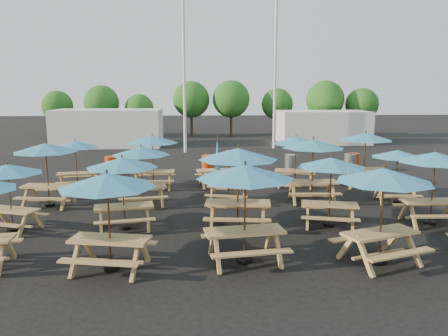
{
  "coord_description": "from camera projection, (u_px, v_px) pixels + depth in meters",
  "views": [
    {
      "loc": [
        -0.96,
        -16.03,
        4.22
      ],
      "look_at": [
        0.0,
        1.5,
        1.1
      ],
      "focal_mm": 35.0,
      "sensor_mm": 36.0,
      "label": 1
    }
  ],
  "objects": [
    {
      "name": "tree_6",
      "position": [
        325.0,
        100.0,
        39.0
      ],
      "size": [
        3.38,
        3.38,
        5.13
      ],
      "color": "#382314",
      "rests_on": "ground"
    },
    {
      "name": "picnic_unit_10",
      "position": [
        229.0,
        157.0,
        16.36
      ],
      "size": [
        2.38,
        2.38,
        2.04
      ],
      "rotation": [
        0.0,
        0.0,
        -0.25
      ],
      "color": "#AB874C",
      "rests_on": "ground"
    },
    {
      "name": "picnic_unit_14",
      "position": [
        313.0,
        147.0,
        16.4
      ],
      "size": [
        2.42,
        2.42,
        2.45
      ],
      "rotation": [
        0.0,
        0.0,
        -0.03
      ],
      "color": "#AB874C",
      "rests_on": "ground"
    },
    {
      "name": "picnic_unit_18",
      "position": [
        398.0,
        156.0,
        16.42
      ],
      "size": [
        2.16,
        2.16,
        2.04
      ],
      "rotation": [
        0.0,
        0.0,
        -0.11
      ],
      "color": "#AB874C",
      "rests_on": "ground"
    },
    {
      "name": "picnic_unit_2",
      "position": [
        46.0,
        151.0,
        15.79
      ],
      "size": [
        2.54,
        2.54,
        2.37
      ],
      "rotation": [
        0.0,
        0.0,
        -0.12
      ],
      "color": "#AB874C",
      "rests_on": "ground"
    },
    {
      "name": "picnic_unit_11",
      "position": [
        217.0,
        166.0,
        19.31
      ],
      "size": [
        2.03,
        1.84,
        2.29
      ],
      "rotation": [
        0.0,
        0.0,
        0.16
      ],
      "color": "#AB874C",
      "rests_on": "ground"
    },
    {
      "name": "picnic_unit_17",
      "position": [
        435.0,
        161.0,
        13.6
      ],
      "size": [
        2.33,
        2.33,
        2.36
      ],
      "rotation": [
        0.0,
        0.0,
        -0.03
      ],
      "color": "#AB874C",
      "rests_on": "ground"
    },
    {
      "name": "picnic_unit_15",
      "position": [
        296.0,
        143.0,
        19.09
      ],
      "size": [
        2.6,
        2.6,
        2.25
      ],
      "rotation": [
        0.0,
        0.0,
        -0.23
      ],
      "color": "#AB874C",
      "rests_on": "ground"
    },
    {
      "name": "picnic_unit_7",
      "position": [
        152.0,
        142.0,
        18.74
      ],
      "size": [
        2.26,
        2.26,
        2.35
      ],
      "rotation": [
        0.0,
        0.0,
        0.0
      ],
      "color": "#AB874C",
      "rests_on": "ground"
    },
    {
      "name": "mast_1",
      "position": [
        275.0,
        66.0,
        31.47
      ],
      "size": [
        0.2,
        0.2,
        12.0
      ],
      "primitive_type": "cylinder",
      "color": "silver",
      "rests_on": "ground"
    },
    {
      "name": "waste_bin_4",
      "position": [
        353.0,
        162.0,
        23.01
      ],
      "size": [
        0.6,
        0.6,
        0.97
      ],
      "primitive_type": "cylinder",
      "color": "red",
      "rests_on": "ground"
    },
    {
      "name": "waste_bin_1",
      "position": [
        208.0,
        165.0,
        22.36
      ],
      "size": [
        0.6,
        0.6,
        0.97
      ],
      "primitive_type": "cylinder",
      "color": "red",
      "rests_on": "ground"
    },
    {
      "name": "tree_4",
      "position": [
        231.0,
        99.0,
        39.89
      ],
      "size": [
        3.41,
        3.41,
        5.17
      ],
      "color": "#382314",
      "rests_on": "ground"
    },
    {
      "name": "picnic_unit_13",
      "position": [
        331.0,
        166.0,
        13.43
      ],
      "size": [
        2.56,
        2.56,
        2.21
      ],
      "rotation": [
        0.0,
        0.0,
        -0.24
      ],
      "color": "#AB874C",
      "rests_on": "ground"
    },
    {
      "name": "waste_bin_3",
      "position": [
        350.0,
        163.0,
        22.74
      ],
      "size": [
        0.6,
        0.6,
        0.97
      ],
      "primitive_type": "cylinder",
      "color": "gray",
      "rests_on": "ground"
    },
    {
      "name": "waste_bin_0",
      "position": [
        111.0,
        166.0,
        21.92
      ],
      "size": [
        0.6,
        0.6,
        0.97
      ],
      "primitive_type": "cylinder",
      "color": "red",
      "rests_on": "ground"
    },
    {
      "name": "picnic_unit_3",
      "position": [
        75.0,
        147.0,
        18.71
      ],
      "size": [
        2.4,
        2.4,
        2.12
      ],
      "rotation": [
        0.0,
        0.0,
        0.2
      ],
      "color": "#AB874C",
      "rests_on": "ground"
    },
    {
      "name": "tree_3",
      "position": [
        191.0,
        100.0,
        40.15
      ],
      "size": [
        3.36,
        3.36,
        5.09
      ],
      "color": "#382314",
      "rests_on": "ground"
    },
    {
      "name": "tree_1",
      "position": [
        102.0,
        103.0,
        38.97
      ],
      "size": [
        3.11,
        3.11,
        4.72
      ],
      "color": "#382314",
      "rests_on": "ground"
    },
    {
      "name": "mast_0",
      "position": [
        184.0,
        64.0,
        29.15
      ],
      "size": [
        0.2,
        0.2,
        12.0
      ],
      "primitive_type": "cylinder",
      "color": "silver",
      "rests_on": "ground"
    },
    {
      "name": "ground",
      "position": [
        226.0,
        203.0,
        16.54
      ],
      "size": [
        120.0,
        120.0,
        0.0
      ],
      "primitive_type": "plane",
      "color": "black",
      "rests_on": "ground"
    },
    {
      "name": "picnic_unit_4",
      "position": [
        107.0,
        185.0,
        10.05
      ],
      "size": [
        2.67,
        2.67,
        2.37
      ],
      "rotation": [
        0.0,
        0.0,
        -0.19
      ],
      "color": "#AB874C",
      "rests_on": "ground"
    },
    {
      "name": "tree_7",
      "position": [
        362.0,
        104.0,
        39.29
      ],
      "size": [
        2.95,
        2.95,
        4.48
      ],
      "color": "#382314",
      "rests_on": "ground"
    },
    {
      "name": "tree_2",
      "position": [
        139.0,
        109.0,
        39.0
      ],
      "size": [
        2.59,
        2.59,
        3.93
      ],
      "color": "#382314",
      "rests_on": "ground"
    },
    {
      "name": "tree_0",
      "position": [
        57.0,
        106.0,
        40.12
      ],
      "size": [
        2.8,
        2.8,
        4.24
      ],
      "color": "#382314",
      "rests_on": "ground"
    },
    {
      "name": "waste_bin_2",
      "position": [
        291.0,
        164.0,
        22.55
      ],
      "size": [
        0.6,
        0.6,
        0.97
      ],
      "primitive_type": "cylinder",
      "color": "gray",
      "rests_on": "ground"
    },
    {
      "name": "picnic_unit_5",
      "position": [
        122.0,
        166.0,
        13.14
      ],
      "size": [
        2.56,
        2.56,
        2.27
      ],
      "rotation": [
        0.0,
        0.0,
        0.2
      ],
      "color": "#AB874C",
      "rests_on": "ground"
    },
    {
      "name": "picnic_unit_12",
      "position": [
        384.0,
        180.0,
        10.47
      ],
      "size": [
        2.97,
        2.97,
        2.41
      ],
      "rotation": [
        0.0,
        0.0,
        0.35
      ],
      "color": "#AB874C",
      "rests_on": "ground"
    },
    {
      "name": "picnic_unit_8",
      "position": [
        245.0,
        177.0,
        10.54
      ],
      "size": [
        2.72,
        2.72,
        2.49
      ],
      "rotation": [
        0.0,
        0.0,
        0.15
      ],
      "color": "#AB874C",
      "rests_on": "ground"
    },
    {
      "name": "picnic_unit_9",
      "position": [
        238.0,
        158.0,
        13.17
      ],
      "size": [
        2.71,
        2.71,
        2.54
      ],
      "rotation": [
        0.0,
        0.0,
        -0.12
      ],
      "color": "#AB874C",
      "rests_on": "ground"
    },
    {
      "name": "picnic_unit_19",
      "position": [
        366.0,
        139.0,
        19.16
      ],
      "size": [
        2.47,
        2.47,
        2.43
      ],
      "rotation": [
        0.0,
        0.0,
        -0.06
      ],
      "color": "#AB874C",
      "rests_on": "ground"
    },
    {
      "name": "event_tent_0",
      "position": [
        109.0,
        128.0,
        33.57
      ],
      "size": [
        8.0,
        4.0,
        2.8
      ],
      "primitive_type": "cube",
      "color": "silver",
      "rests_on": "ground"
    },
    {
      "name": "event_tent_1",
      "position": [
        323.0,
        127.0,
        35.48
      ],
      "size": [
        7.0,
        4.0,
        2.6
      ],
      "primitive_type": "cube",
      "color": "silver",
      "rests_on": "ground"
    },
    {
      "name": "tree_5",
      "position": [
        277.0,
        104.0,
        40.62
      ],
      "size": [
        2.94,
        2.94,
        4.45
      ],
      "color": "#382314",
      "rests_on": "ground"
    },
    {
      "name": "picnic_unit_6",
      "position": [
        141.0,
        154.0,
        15.9
      ],
      "size": [
        2.49,
        2.49,
        2.23
      ],
      "rotation": [
        0.0,
        0.0,
        0.18
      ],
      "color": "#AB874C",
      "rests_on": "ground"
    },
    {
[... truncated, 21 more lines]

